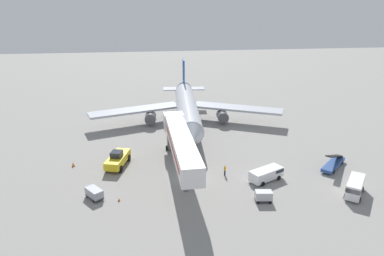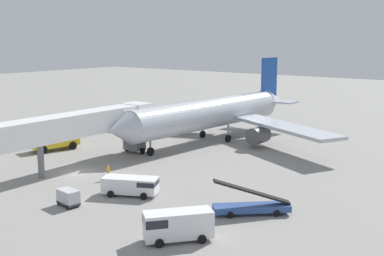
{
  "view_description": "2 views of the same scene",
  "coord_description": "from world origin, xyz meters",
  "views": [
    {
      "loc": [
        -6.42,
        -47.09,
        25.08
      ],
      "look_at": [
        2.12,
        15.01,
        2.64
      ],
      "focal_mm": 32.61,
      "sensor_mm": 36.0,
      "label": 1
    },
    {
      "loc": [
        44.16,
        -35.77,
        15.28
      ],
      "look_at": [
        5.05,
        15.39,
        3.5
      ],
      "focal_mm": 46.35,
      "sensor_mm": 36.0,
      "label": 2
    }
  ],
  "objects": [
    {
      "name": "pushback_tug",
      "position": [
        -11.38,
        5.67,
        1.25
      ],
      "size": [
        4.03,
        6.89,
        2.7
      ],
      "color": "yellow",
      "rests_on": "ground"
    },
    {
      "name": "safety_cone_bravo",
      "position": [
        -18.62,
        6.48,
        0.37
      ],
      "size": [
        0.49,
        0.49,
        0.74
      ],
      "color": "black",
      "rests_on": "ground"
    },
    {
      "name": "ground_crew_worker_foreground",
      "position": [
        5.19,
        0.13,
        0.89
      ],
      "size": [
        0.41,
        0.41,
        1.69
      ],
      "color": "#1E2333",
      "rests_on": "ground"
    },
    {
      "name": "belt_loader_truck",
      "position": [
        23.15,
        0.33,
        0.77
      ],
      "size": [
        6.07,
        5.86,
        3.22
      ],
      "color": "#2D4C8E",
      "rests_on": "ground"
    },
    {
      "name": "service_van_near_center",
      "position": [
        11.09,
        -2.23,
        1.06
      ],
      "size": [
        5.73,
        4.25,
        1.81
      ],
      "color": "white",
      "rests_on": "ground"
    },
    {
      "name": "ground_plane",
      "position": [
        0.0,
        0.0,
        0.0
      ],
      "size": [
        300.0,
        300.0,
        0.0
      ],
      "primitive_type": "plane",
      "color": "gray"
    },
    {
      "name": "baggage_cart_mid_left",
      "position": [
        8.61,
        -8.04,
        0.85
      ],
      "size": [
        2.35,
        1.51,
        1.53
      ],
      "color": "#38383D",
      "rests_on": "ground"
    },
    {
      "name": "jet_bridge",
      "position": [
        -1.43,
        2.74,
        4.97
      ],
      "size": [
        3.74,
        23.66,
        6.65
      ],
      "color": "silver",
      "rests_on": "ground"
    },
    {
      "name": "airplane_at_gate",
      "position": [
        2.27,
        24.31,
        4.09
      ],
      "size": [
        42.43,
        39.34,
        11.95
      ],
      "color": "#B7BCC6",
      "rests_on": "ground"
    },
    {
      "name": "service_van_outer_right",
      "position": [
        21.56,
        -8.2,
        1.33
      ],
      "size": [
        4.74,
        5.25,
        2.34
      ],
      "color": "white",
      "rests_on": "ground"
    }
  ]
}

